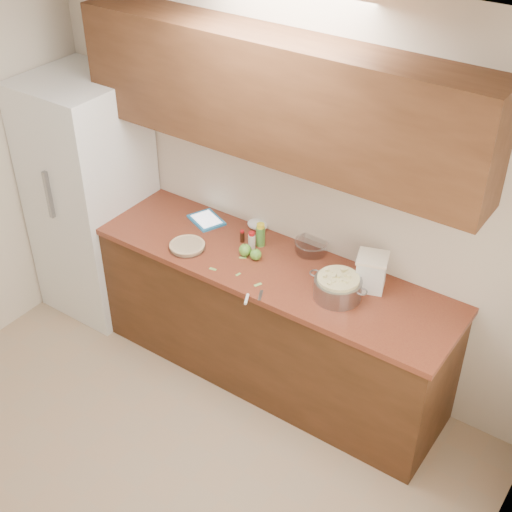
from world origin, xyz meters
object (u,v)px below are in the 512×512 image
Objects in this scene: pie at (187,246)px; tablet at (206,220)px; colander at (338,287)px; flour_canister at (371,272)px.

pie is 0.82× the size of tablet.
colander is 1.68× the size of flour_canister.
pie is 1.19m from flour_canister.
pie is at bearing -164.78° from flour_canister.
flour_canister reaches higher than colander.
flour_canister is at bearing 59.91° from colander.
flour_canister is 0.78× the size of tablet.
flour_canister is 1.26m from tablet.
colander is 1.16m from tablet.
colander is (1.04, 0.12, 0.05)m from pie.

